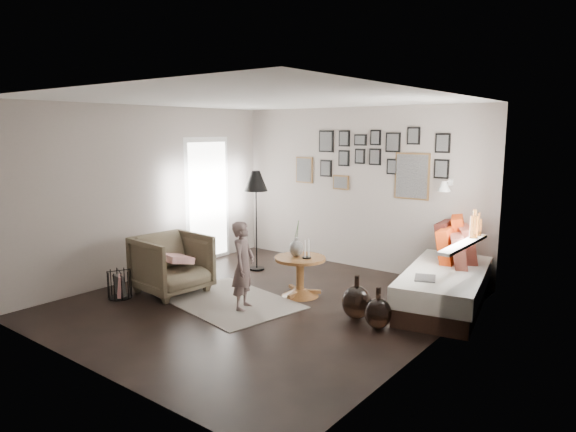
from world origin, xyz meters
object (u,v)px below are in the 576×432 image
Objects in this scene: pedestal_table at (300,278)px; magazine_basket at (119,284)px; child at (243,266)px; demijohn_small at (378,313)px; floor_lamp at (256,185)px; vase at (296,245)px; daybed at (449,280)px; armchair at (172,264)px; demijohn_large at (356,302)px.

magazine_basket is at bearing -140.28° from pedestal_table.
pedestal_table is at bearing -37.81° from child.
child reaches higher than demijohn_small.
demijohn_small is at bearing -20.94° from floor_lamp.
vase is at bearing 41.32° from magazine_basket.
daybed is 3.71m from armchair.
daybed is (1.73, 0.90, 0.08)m from pedestal_table.
daybed is 1.43× the size of floor_lamp.
demijohn_small is (1.39, -0.40, -0.07)m from pedestal_table.
armchair is 2.94m from demijohn_small.
pedestal_table is 1.43× the size of demijohn_small.
child reaches higher than demijohn_large.
pedestal_table reaches higher than demijohn_small.
magazine_basket is (-0.39, -0.59, -0.22)m from armchair.
daybed is 4.74× the size of demijohn_small.
pedestal_table is 1.30× the size of demijohn_large.
pedestal_table is at bearing 39.72° from magazine_basket.
magazine_basket is (-0.52, -2.21, -1.20)m from floor_lamp.
demijohn_large is 1.10× the size of demijohn_small.
demijohn_small reaches higher than magazine_basket.
pedestal_table is 0.94m from child.
floor_lamp reaches higher than magazine_basket.
demijohn_large is 1.46m from child.
armchair reaches higher than pedestal_table.
daybed reaches higher than pedestal_table.
demijohn_large is 0.37m from demijohn_small.
pedestal_table is at bearing -14.04° from vase.
vase is 1.02× the size of demijohn_small.
vase is 1.24× the size of magazine_basket.
child is (-1.65, -0.45, 0.38)m from demijohn_small.
vase is 1.61m from demijohn_small.
magazine_basket is at bearing 151.35° from armchair.
child reaches higher than vase.
child reaches higher than armchair.
floor_lamp is at bearing 158.77° from demijohn_large.
daybed is at bearing -55.20° from armchair.
armchair is at bearing -164.75° from demijohn_large.
vase is 0.93× the size of demijohn_large.
floor_lamp reaches higher than pedestal_table.
floor_lamp is (-3.08, -0.24, 1.05)m from daybed.
daybed is 5.75× the size of magazine_basket.
child is (-1.98, -1.75, 0.23)m from daybed.
demijohn_small is (0.35, -0.12, -0.02)m from demijohn_large.
pedestal_table is 1.95m from daybed.
vase is 0.90m from child.
magazine_basket is at bearing -103.13° from floor_lamp.
armchair is 2.63m from demijohn_large.
floor_lamp is at bearing 153.55° from vase.
armchair is at bearing -168.81° from demijohn_small.
vase reaches higher than demijohn_small.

